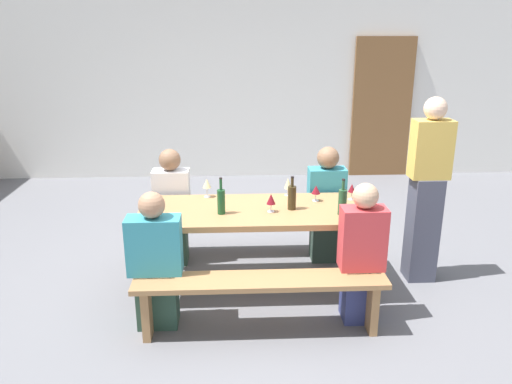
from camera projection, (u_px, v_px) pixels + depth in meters
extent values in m
plane|color=slate|center=(256.00, 286.00, 4.62)|extent=(24.00, 24.00, 0.00)
cube|color=silver|center=(244.00, 71.00, 7.65)|extent=(14.00, 0.20, 3.20)
cube|color=brown|center=(382.00, 108.00, 7.78)|extent=(0.90, 0.06, 2.10)
cube|color=#9E7247|center=(256.00, 211.00, 4.40)|extent=(2.00, 0.81, 0.05)
cylinder|color=#9E7247|center=(145.00, 271.00, 4.14)|extent=(0.07, 0.07, 0.70)
cylinder|color=#9E7247|center=(369.00, 266.00, 4.23)|extent=(0.07, 0.07, 0.70)
cylinder|color=#9E7247|center=(156.00, 238.00, 4.80)|extent=(0.07, 0.07, 0.70)
cylinder|color=#9E7247|center=(350.00, 234.00, 4.89)|extent=(0.07, 0.07, 0.70)
cube|color=#9E7247|center=(261.00, 281.00, 3.82)|extent=(1.90, 0.30, 0.04)
cube|color=#9E7247|center=(148.00, 310.00, 3.85)|extent=(0.06, 0.24, 0.41)
cube|color=#9E7247|center=(371.00, 305.00, 3.93)|extent=(0.06, 0.24, 0.41)
cube|color=#9E7247|center=(253.00, 215.00, 5.16)|extent=(1.90, 0.30, 0.04)
cube|color=#9E7247|center=(169.00, 237.00, 5.19)|extent=(0.06, 0.24, 0.41)
cube|color=#9E7247|center=(335.00, 234.00, 5.27)|extent=(0.06, 0.24, 0.41)
cylinder|color=#332814|center=(292.00, 198.00, 4.35)|extent=(0.07, 0.07, 0.20)
cylinder|color=#332814|center=(292.00, 182.00, 4.30)|extent=(0.03, 0.03, 0.08)
cylinder|color=black|center=(292.00, 177.00, 4.29)|extent=(0.03, 0.03, 0.01)
cylinder|color=#234C2D|center=(342.00, 202.00, 4.22)|extent=(0.07, 0.07, 0.21)
cylinder|color=#234C2D|center=(343.00, 185.00, 4.18)|extent=(0.03, 0.03, 0.08)
cylinder|color=black|center=(344.00, 180.00, 4.16)|extent=(0.03, 0.03, 0.01)
cylinder|color=#194723|center=(221.00, 202.00, 4.24)|extent=(0.07, 0.07, 0.21)
cylinder|color=#194723|center=(221.00, 185.00, 4.19)|extent=(0.02, 0.02, 0.09)
cylinder|color=black|center=(221.00, 178.00, 4.18)|extent=(0.03, 0.03, 0.01)
cylinder|color=silver|center=(207.00, 197.00, 4.69)|extent=(0.06, 0.06, 0.01)
cylinder|color=silver|center=(207.00, 192.00, 4.67)|extent=(0.01, 0.01, 0.08)
cone|color=beige|center=(207.00, 183.00, 4.65)|extent=(0.08, 0.08, 0.08)
cylinder|color=silver|center=(351.00, 199.00, 4.62)|extent=(0.06, 0.06, 0.01)
cylinder|color=silver|center=(351.00, 195.00, 4.60)|extent=(0.01, 0.01, 0.07)
cone|color=maroon|center=(352.00, 188.00, 4.58)|extent=(0.07, 0.07, 0.08)
cylinder|color=silver|center=(288.00, 195.00, 4.73)|extent=(0.06, 0.06, 0.01)
cylinder|color=silver|center=(288.00, 192.00, 4.72)|extent=(0.01, 0.01, 0.06)
cone|color=beige|center=(288.00, 183.00, 4.70)|extent=(0.07, 0.07, 0.10)
cylinder|color=silver|center=(316.00, 201.00, 4.58)|extent=(0.06, 0.06, 0.01)
cylinder|color=silver|center=(316.00, 197.00, 4.57)|extent=(0.01, 0.01, 0.06)
cone|color=maroon|center=(316.00, 190.00, 4.55)|extent=(0.08, 0.08, 0.07)
cylinder|color=silver|center=(271.00, 211.00, 4.31)|extent=(0.06, 0.06, 0.01)
cylinder|color=silver|center=(271.00, 207.00, 4.30)|extent=(0.01, 0.01, 0.06)
cone|color=maroon|center=(271.00, 199.00, 4.28)|extent=(0.08, 0.08, 0.09)
cube|color=#294739|center=(158.00, 298.00, 3.99)|extent=(0.31, 0.24, 0.45)
cube|color=teal|center=(154.00, 245.00, 3.85)|extent=(0.41, 0.20, 0.44)
sphere|color=#A87A5B|center=(152.00, 205.00, 3.75)|extent=(0.20, 0.20, 0.20)
cube|color=navy|center=(359.00, 293.00, 4.06)|extent=(0.26, 0.24, 0.45)
cube|color=#C6383D|center=(363.00, 238.00, 3.92)|extent=(0.34, 0.20, 0.49)
sphere|color=tan|center=(366.00, 196.00, 3.81)|extent=(0.19, 0.19, 0.19)
cube|color=#2D4A36|center=(174.00, 241.00, 5.05)|extent=(0.26, 0.24, 0.45)
cube|color=silver|center=(172.00, 195.00, 4.90)|extent=(0.35, 0.20, 0.50)
sphere|color=#846047|center=(170.00, 160.00, 4.79)|extent=(0.20, 0.20, 0.20)
cube|color=#2F4439|center=(324.00, 238.00, 5.12)|extent=(0.27, 0.24, 0.45)
cube|color=teal|center=(326.00, 193.00, 4.97)|extent=(0.36, 0.20, 0.50)
sphere|color=#846047|center=(328.00, 158.00, 4.86)|extent=(0.21, 0.21, 0.21)
cube|color=#464858|center=(422.00, 229.00, 4.65)|extent=(0.25, 0.24, 0.97)
cube|color=gold|center=(431.00, 149.00, 4.42)|extent=(0.33, 0.20, 0.51)
sphere|color=beige|center=(436.00, 108.00, 4.31)|extent=(0.20, 0.20, 0.20)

